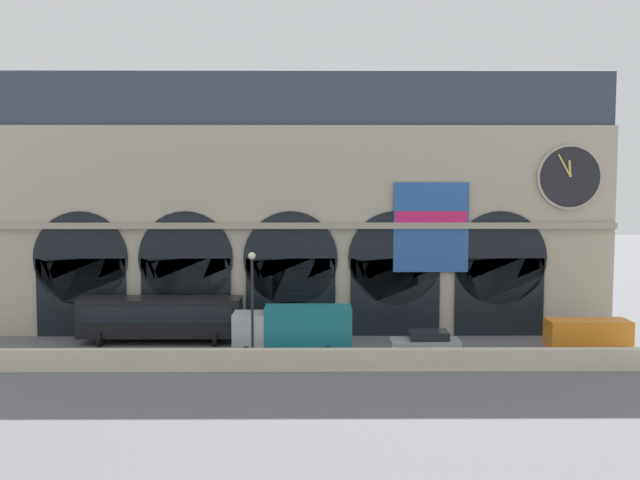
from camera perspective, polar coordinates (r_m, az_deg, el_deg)
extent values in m
plane|color=slate|center=(48.78, -2.44, -8.57)|extent=(200.00, 200.00, 0.00)
cube|color=beige|center=(44.11, -2.65, -9.16)|extent=(90.00, 0.70, 1.27)
cube|color=#B2A891|center=(55.13, -2.19, 0.84)|extent=(46.12, 5.08, 14.95)
cube|color=#333D4C|center=(55.59, -2.21, 10.57)|extent=(46.12, 4.48, 3.83)
cube|color=black|center=(55.59, -17.82, -4.21)|extent=(6.36, 0.20, 5.58)
cylinder|color=black|center=(55.23, -17.89, -1.35)|extent=(6.69, 0.20, 6.69)
cube|color=black|center=(53.84, -10.22, -4.35)|extent=(6.36, 0.20, 5.58)
cylinder|color=black|center=(53.47, -10.26, -1.39)|extent=(6.69, 0.20, 6.69)
cube|color=black|center=(53.09, -2.26, -4.40)|extent=(6.36, 0.20, 5.58)
cylinder|color=black|center=(52.72, -2.27, -1.41)|extent=(6.69, 0.20, 6.69)
cube|color=black|center=(53.37, 5.77, -4.38)|extent=(6.36, 0.20, 5.58)
cylinder|color=black|center=(53.00, 5.80, -1.39)|extent=(6.69, 0.20, 6.69)
cube|color=black|center=(54.67, 13.57, -4.27)|extent=(6.36, 0.20, 5.58)
cylinder|color=black|center=(54.31, 13.63, -1.36)|extent=(6.69, 0.20, 6.69)
cylinder|color=#B2A891|center=(55.28, 18.59, 4.60)|extent=(4.60, 0.25, 4.60)
cylinder|color=black|center=(55.17, 18.63, 4.60)|extent=(4.26, 0.06, 4.26)
cube|color=gold|center=(55.10, 18.62, 5.21)|extent=(0.26, 0.04, 1.18)
cube|color=gold|center=(54.96, 18.25, 5.44)|extent=(0.98, 0.04, 1.64)
cube|color=#2659A5|center=(53.02, 8.51, 0.96)|extent=(5.31, 0.12, 6.33)
cube|color=#DB1E66|center=(52.91, 8.53, 1.53)|extent=(5.10, 0.04, 1.26)
cube|color=#A49A85|center=(52.42, -2.28, 1.11)|extent=(46.12, 0.50, 0.44)
cube|color=black|center=(52.17, -12.13, -5.77)|extent=(11.00, 2.50, 2.60)
cube|color=black|center=(50.89, -12.43, -5.64)|extent=(10.12, 0.04, 1.10)
cylinder|color=black|center=(52.27, -16.53, -7.30)|extent=(0.28, 1.00, 1.00)
cylinder|color=black|center=(54.39, -15.87, -6.81)|extent=(0.28, 1.00, 1.00)
cylinder|color=black|center=(50.70, -8.06, -7.52)|extent=(0.28, 1.00, 1.00)
cylinder|color=black|center=(52.88, -7.74, -7.00)|extent=(0.28, 1.00, 1.00)
cube|color=#ADB2B7|center=(47.77, -5.45, -6.94)|extent=(2.00, 2.30, 2.30)
cube|color=#19727A|center=(47.55, -0.92, -6.73)|extent=(5.50, 2.30, 2.70)
cylinder|color=black|center=(47.02, -5.68, -8.57)|extent=(0.28, 0.84, 0.84)
cylinder|color=black|center=(49.03, -5.45, -8.01)|extent=(0.28, 0.84, 0.84)
cylinder|color=black|center=(46.84, 0.62, -8.60)|extent=(0.28, 0.84, 0.84)
cylinder|color=black|center=(48.85, 0.57, -8.04)|extent=(0.28, 0.84, 0.84)
cube|color=#ADB2B7|center=(48.26, 8.06, -7.97)|extent=(4.40, 1.80, 0.70)
cube|color=black|center=(48.16, 8.33, -7.23)|extent=(2.46, 1.62, 0.55)
cylinder|color=black|center=(47.36, 6.44, -8.63)|extent=(0.28, 0.60, 0.60)
cylinder|color=black|center=(48.93, 6.21, -8.19)|extent=(0.28, 0.60, 0.60)
cylinder|color=black|center=(47.79, 9.94, -8.55)|extent=(0.28, 0.60, 0.60)
cylinder|color=black|center=(49.34, 9.60, -8.12)|extent=(0.28, 0.60, 0.60)
cube|color=orange|center=(50.98, 19.85, -6.80)|extent=(5.20, 2.00, 1.86)
cylinder|color=black|center=(49.76, 18.25, -8.14)|extent=(0.28, 0.68, 0.68)
cylinder|color=black|center=(51.43, 17.60, -7.70)|extent=(0.28, 0.68, 0.68)
cylinder|color=black|center=(50.99, 22.05, -7.94)|extent=(0.28, 0.68, 0.68)
cylinder|color=black|center=(52.62, 21.30, -7.53)|extent=(0.28, 0.68, 0.68)
cylinder|color=black|center=(44.46, -5.21, -5.61)|extent=(0.16, 0.16, 6.50)
sphere|color=#F2EDCC|center=(43.98, -5.25, -1.21)|extent=(0.44, 0.44, 0.44)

